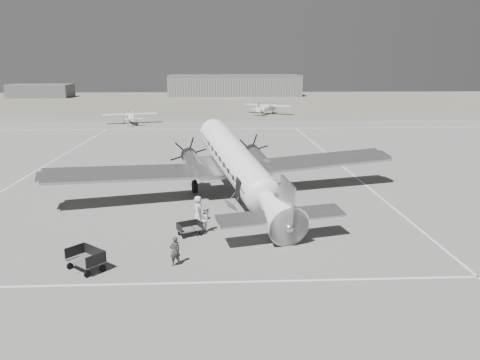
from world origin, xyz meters
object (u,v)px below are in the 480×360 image
(light_plane_right, at_px, (267,109))
(baggage_cart_far, at_px, (86,260))
(hangar_main, at_px, (235,85))
(passenger, at_px, (198,209))
(dc3_airliner, at_px, (239,167))
(ground_crew, at_px, (175,251))
(shed_secondary, at_px, (41,91))
(ramp_agent, at_px, (207,220))
(light_plane_left, at_px, (131,118))
(baggage_cart_near, at_px, (189,229))

(light_plane_right, distance_m, baggage_cart_far, 75.86)
(hangar_main, height_order, passenger, hangar_main)
(dc3_airliner, relative_size, ground_crew, 17.81)
(hangar_main, xyz_separation_m, ground_crew, (-7.72, -131.95, -2.52))
(shed_secondary, height_order, ramp_agent, shed_secondary)
(light_plane_left, height_order, ramp_agent, light_plane_left)
(baggage_cart_far, bearing_deg, light_plane_left, 139.51)
(shed_secondary, bearing_deg, light_plane_left, -59.81)
(hangar_main, distance_m, shed_secondary, 60.22)
(hangar_main, xyz_separation_m, baggage_cart_far, (-12.10, -132.36, -2.75))
(passenger, bearing_deg, baggage_cart_far, 150.37)
(hangar_main, bearing_deg, shed_secondary, -175.24)
(baggage_cart_far, bearing_deg, dc3_airliner, 96.22)
(dc3_airliner, distance_m, ramp_agent, 6.91)
(hangar_main, distance_m, ramp_agent, 127.35)
(light_plane_right, relative_size, baggage_cart_near, 7.20)
(light_plane_right, distance_m, ramp_agent, 69.65)
(hangar_main, xyz_separation_m, ramp_agent, (-6.20, -127.17, -2.49))
(hangar_main, xyz_separation_m, dc3_airliner, (-3.99, -120.89, -0.64))
(passenger, bearing_deg, dc3_airliner, -24.77)
(light_plane_left, distance_m, light_plane_right, 29.04)
(light_plane_right, relative_size, passenger, 5.85)
(shed_secondary, xyz_separation_m, baggage_cart_far, (47.90, -127.36, -1.45))
(light_plane_left, bearing_deg, baggage_cart_far, -98.74)
(light_plane_left, bearing_deg, ground_crew, -94.57)
(ground_crew, bearing_deg, dc3_airliner, -137.44)
(ramp_agent, bearing_deg, baggage_cart_near, 135.53)
(hangar_main, distance_m, passenger, 125.57)
(shed_secondary, xyz_separation_m, light_plane_right, (64.64, -53.37, -0.91))
(hangar_main, bearing_deg, light_plane_left, -105.65)
(shed_secondary, height_order, ground_crew, shed_secondary)
(hangar_main, height_order, light_plane_left, hangar_main)
(hangar_main, relative_size, shed_secondary, 2.33)
(hangar_main, bearing_deg, light_plane_right, -85.45)
(baggage_cart_far, distance_m, passenger, 8.78)
(baggage_cart_near, xyz_separation_m, ramp_agent, (1.04, 0.50, 0.40))
(dc3_airliner, relative_size, ramp_agent, 17.29)
(baggage_cart_far, bearing_deg, ramp_agent, 82.85)
(baggage_cart_near, distance_m, ramp_agent, 1.22)
(shed_secondary, bearing_deg, passenger, -66.16)
(dc3_airliner, distance_m, passenger, 5.57)
(shed_secondary, xyz_separation_m, ramp_agent, (53.80, -122.17, -1.19))
(hangar_main, xyz_separation_m, light_plane_right, (4.64, -58.37, -2.21))
(hangar_main, xyz_separation_m, baggage_cart_near, (-7.24, -127.67, -2.89))
(dc3_airliner, xyz_separation_m, light_plane_left, (-16.46, 47.90, -1.67))
(shed_secondary, xyz_separation_m, light_plane_left, (39.55, -67.99, -1.01))
(ground_crew, height_order, ramp_agent, ramp_agent)
(dc3_airliner, height_order, ground_crew, dc3_airliner)
(dc3_airliner, bearing_deg, ground_crew, -123.48)
(baggage_cart_far, height_order, ramp_agent, ramp_agent)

